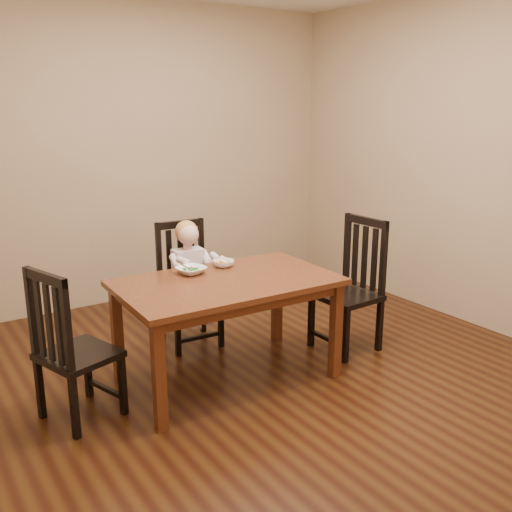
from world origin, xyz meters
TOP-DOWN VIEW (x-y plane):
  - room at (0.00, 0.00)m, footprint 4.01×4.01m
  - dining_table at (-0.23, 0.07)m, footprint 1.42×0.88m
  - chair_child at (-0.16, 0.77)m, footprint 0.43×0.42m
  - chair_left at (-1.24, 0.12)m, footprint 0.49×0.50m
  - chair_right at (0.81, 0.00)m, footprint 0.43×0.44m
  - toddler at (-0.17, 0.72)m, footprint 0.32×0.39m
  - bowl_peas at (-0.36, 0.31)m, footprint 0.22×0.22m
  - bowl_veg at (-0.09, 0.34)m, footprint 0.18×0.18m
  - fork at (-0.40, 0.30)m, footprint 0.05×0.13m

SIDE VIEW (x-z plane):
  - chair_left at x=-1.24m, z-range -0.02..0.91m
  - chair_child at x=-0.16m, z-range -0.02..0.92m
  - chair_right at x=0.81m, z-range -0.02..0.97m
  - toddler at x=-0.17m, z-range 0.33..0.84m
  - dining_table at x=-0.23m, z-range 0.27..0.97m
  - bowl_peas at x=-0.36m, z-range 0.70..0.74m
  - bowl_veg at x=-0.09m, z-range 0.70..0.74m
  - fork at x=-0.40m, z-range 0.72..0.77m
  - room at x=0.00m, z-range 0.00..2.71m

